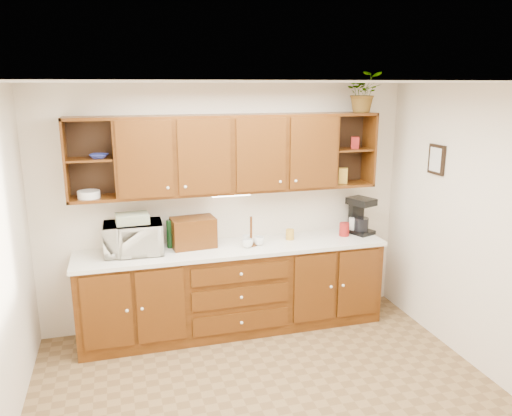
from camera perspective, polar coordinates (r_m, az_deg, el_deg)
floor at (r=4.42m, az=2.22°, el=-21.89°), size 4.00×4.00×0.00m
ceiling at (r=3.58m, az=2.62°, el=14.17°), size 4.00×4.00×0.00m
back_wall at (r=5.43m, az=-3.36°, el=0.23°), size 4.00×0.00×4.00m
right_wall at (r=4.79m, az=25.79°, el=-3.03°), size 0.00×3.50×3.50m
base_cabinets at (r=5.42m, az=-2.53°, el=-9.28°), size 3.20×0.60×0.90m
countertop at (r=5.24m, az=-2.56°, el=-4.59°), size 3.24×0.64×0.04m
upper_cabinets at (r=5.16m, az=-2.96°, el=6.23°), size 3.20×0.33×0.80m
undercabinet_light at (r=5.18m, az=-2.87°, el=1.51°), size 0.40×0.05×0.02m
framed_picture at (r=5.35m, az=19.94°, el=5.23°), size 0.03×0.24×0.30m
wicker_basket at (r=5.09m, az=-13.91°, el=-4.52°), size 0.26×0.26×0.14m
microwave at (r=5.11m, az=-13.84°, el=-3.38°), size 0.58×0.40×0.31m
towel_stack at (r=5.06m, az=-13.98°, el=-1.17°), size 0.33×0.25×0.09m
wine_bottle at (r=5.22m, az=-9.80°, el=-2.95°), size 0.09×0.09×0.29m
woven_tray at (r=5.35m, az=-12.08°, el=-4.16°), size 0.32×0.18×0.30m
bread_box at (r=5.21m, az=-7.19°, el=-2.78°), size 0.47×0.32×0.31m
mug_tree at (r=5.24m, az=-0.57°, el=-3.77°), size 0.28×0.28×0.31m
canister_red at (r=5.65m, az=10.04°, el=-2.42°), size 0.12×0.12×0.15m
canister_white at (r=5.76m, az=10.96°, el=-1.97°), size 0.09×0.09×0.18m
canister_yellow at (r=5.45m, az=3.89°, el=-3.03°), size 0.12×0.12×0.11m
coffee_maker at (r=5.77m, az=11.75°, el=-0.90°), size 0.31×0.35×0.41m
bowl_stack at (r=5.00m, az=-17.50°, el=5.67°), size 0.21×0.21×0.04m
plate_stack at (r=5.07m, az=-18.57°, el=1.49°), size 0.22×0.22×0.07m
pantry_box_yellow at (r=5.60m, az=9.90°, el=3.67°), size 0.12×0.10×0.17m
pantry_box_red at (r=5.61m, az=11.24°, el=7.33°), size 0.11×0.10×0.13m
potted_plant at (r=5.57m, az=12.21°, el=12.80°), size 0.47×0.43×0.42m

